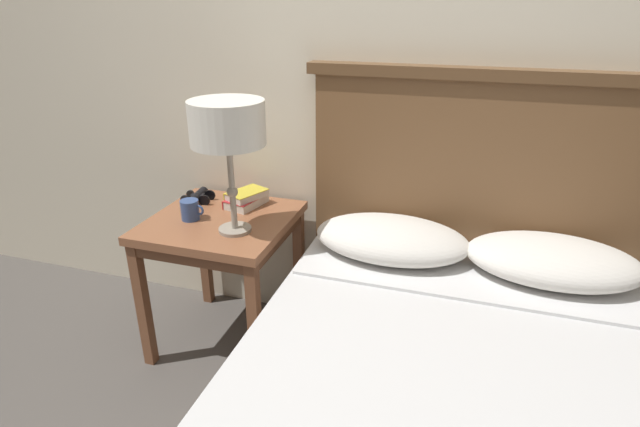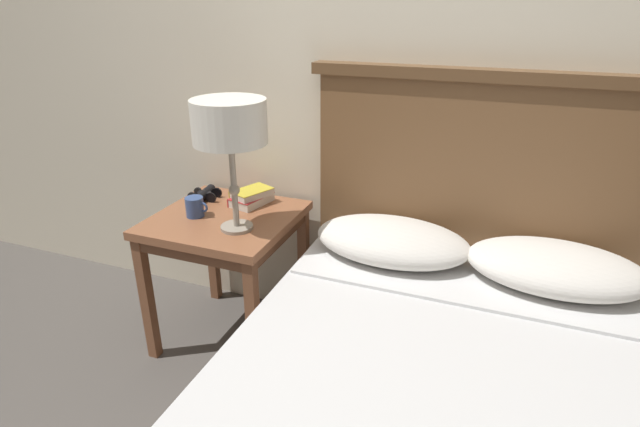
{
  "view_description": "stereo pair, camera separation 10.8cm",
  "coord_description": "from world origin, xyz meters",
  "px_view_note": "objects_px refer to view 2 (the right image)",
  "views": [
    {
      "loc": [
        0.48,
        -0.93,
        1.47
      ],
      "look_at": [
        -0.04,
        0.73,
        0.72
      ],
      "focal_mm": 28.0,
      "sensor_mm": 36.0,
      "label": 1
    },
    {
      "loc": [
        0.59,
        -0.9,
        1.47
      ],
      "look_at": [
        -0.04,
        0.73,
        0.72
      ],
      "focal_mm": 28.0,
      "sensor_mm": 36.0,
      "label": 2
    }
  ],
  "objects_px": {
    "book_on_nightstand": "(251,200)",
    "coffee_mug": "(195,207)",
    "binoculars_pair": "(205,194)",
    "book_stacked_on_top": "(252,193)",
    "table_lamp": "(230,125)",
    "nightstand": "(226,233)"
  },
  "relations": [
    {
      "from": "table_lamp",
      "to": "book_stacked_on_top",
      "type": "height_order",
      "value": "table_lamp"
    },
    {
      "from": "table_lamp",
      "to": "nightstand",
      "type": "bearing_deg",
      "value": 140.16
    },
    {
      "from": "book_on_nightstand",
      "to": "coffee_mug",
      "type": "distance_m",
      "value": 0.26
    },
    {
      "from": "table_lamp",
      "to": "book_on_nightstand",
      "type": "height_order",
      "value": "table_lamp"
    },
    {
      "from": "binoculars_pair",
      "to": "coffee_mug",
      "type": "distance_m",
      "value": 0.2
    },
    {
      "from": "book_on_nightstand",
      "to": "coffee_mug",
      "type": "xyz_separation_m",
      "value": [
        -0.15,
        -0.21,
        0.02
      ]
    },
    {
      "from": "table_lamp",
      "to": "coffee_mug",
      "type": "distance_m",
      "value": 0.44
    },
    {
      "from": "book_stacked_on_top",
      "to": "binoculars_pair",
      "type": "relative_size",
      "value": 1.24
    },
    {
      "from": "binoculars_pair",
      "to": "book_stacked_on_top",
      "type": "bearing_deg",
      "value": 5.98
    },
    {
      "from": "book_on_nightstand",
      "to": "binoculars_pair",
      "type": "height_order",
      "value": "binoculars_pair"
    },
    {
      "from": "table_lamp",
      "to": "binoculars_pair",
      "type": "relative_size",
      "value": 3.17
    },
    {
      "from": "book_stacked_on_top",
      "to": "binoculars_pair",
      "type": "height_order",
      "value": "book_stacked_on_top"
    },
    {
      "from": "nightstand",
      "to": "table_lamp",
      "type": "relative_size",
      "value": 1.19
    },
    {
      "from": "nightstand",
      "to": "binoculars_pair",
      "type": "distance_m",
      "value": 0.25
    },
    {
      "from": "nightstand",
      "to": "book_on_nightstand",
      "type": "bearing_deg",
      "value": 75.23
    },
    {
      "from": "nightstand",
      "to": "binoculars_pair",
      "type": "height_order",
      "value": "binoculars_pair"
    },
    {
      "from": "book_stacked_on_top",
      "to": "coffee_mug",
      "type": "distance_m",
      "value": 0.26
    },
    {
      "from": "nightstand",
      "to": "book_on_nightstand",
      "type": "relative_size",
      "value": 2.94
    },
    {
      "from": "book_stacked_on_top",
      "to": "book_on_nightstand",
      "type": "bearing_deg",
      "value": 161.93
    },
    {
      "from": "coffee_mug",
      "to": "binoculars_pair",
      "type": "bearing_deg",
      "value": 112.01
    },
    {
      "from": "book_stacked_on_top",
      "to": "nightstand",
      "type": "bearing_deg",
      "value": -106.84
    },
    {
      "from": "book_stacked_on_top",
      "to": "coffee_mug",
      "type": "height_order",
      "value": "coffee_mug"
    }
  ]
}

